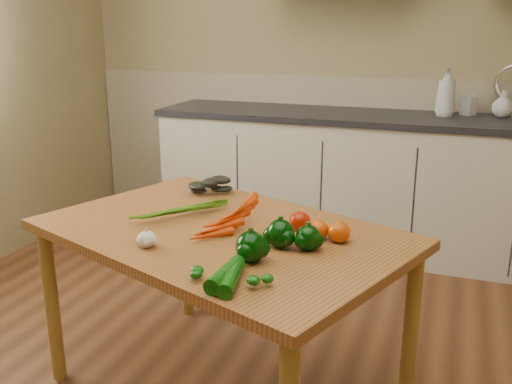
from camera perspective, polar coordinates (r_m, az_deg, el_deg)
The scene contains 17 objects.
room at distance 1.77m, azimuth -3.40°, elevation 9.80°, with size 4.04×5.04×2.64m.
counter_run at distance 3.80m, azimuth 11.87°, elevation 0.99°, with size 2.84×0.64×1.14m.
table at distance 2.16m, azimuth -3.52°, elevation -5.72°, with size 1.56×1.28×0.72m.
soap_bottle_a at distance 3.73m, azimuth 18.50°, elevation 9.52°, with size 0.12×0.12×0.30m, color silver.
soap_bottle_b at distance 3.82m, azimuth 20.52°, elevation 8.43°, with size 0.07×0.08×0.16m, color silver.
soap_bottle_c at distance 3.83m, azimuth 23.46°, elevation 8.10°, with size 0.12×0.12×0.16m, color silver.
carrot_bunch at distance 2.16m, azimuth -4.03°, elevation -2.49°, with size 0.25×0.19×0.07m, color #E93E05, non-canonical shape.
leafy_greens at distance 2.56m, azimuth -4.78°, elevation 0.87°, with size 0.19×0.17×0.10m, color black, non-canonical shape.
garlic_bulb at distance 1.99m, azimuth -10.88°, elevation -4.67°, with size 0.07×0.07×0.06m, color silver.
pepper_a at distance 1.95m, azimuth 2.47°, elevation -4.19°, with size 0.10×0.10×0.10m, color black.
pepper_b at distance 1.93m, azimuth 5.24°, elevation -4.59°, with size 0.09×0.09×0.09m, color black.
pepper_c at distance 1.83m, azimuth -0.51°, elevation -5.51°, with size 0.10×0.10×0.10m, color black.
tomato_a at distance 2.11m, azimuth 4.40°, elevation -2.94°, with size 0.08×0.08×0.07m, color #981602.
tomato_b at distance 2.04m, azimuth 6.25°, elevation -3.74°, with size 0.08×0.08×0.07m, color #CA4105.
tomato_c at distance 2.02m, azimuth 8.31°, elevation -3.97°, with size 0.08×0.08×0.07m, color #CA4105.
zucchini_a at distance 1.69m, azimuth -2.46°, elevation -8.42°, with size 0.05×0.05×0.21m, color #084307.
zucchini_b at distance 1.70m, azimuth -3.15°, elevation -8.33°, with size 0.05×0.05×0.18m, color #084307.
Camera 1 is at (0.69, -1.44, 1.46)m, focal length 40.00 mm.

